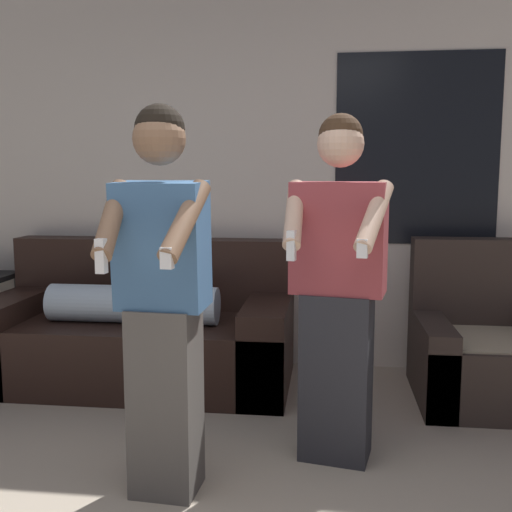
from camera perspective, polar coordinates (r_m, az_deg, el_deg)
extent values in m
cube|color=silver|center=(4.32, -0.21, 7.38)|extent=(6.02, 0.06, 2.70)
cube|color=black|center=(4.30, 15.06, 9.78)|extent=(1.10, 0.01, 1.30)
cube|color=black|center=(4.11, -10.97, -8.80)|extent=(1.99, 0.94, 0.44)
cube|color=black|center=(4.34, -9.68, -1.58)|extent=(1.99, 0.22, 0.49)
cube|color=black|center=(4.42, -21.68, -7.08)|extent=(0.28, 0.94, 0.58)
cube|color=black|center=(3.92, 1.13, -8.41)|extent=(0.28, 0.94, 0.58)
cylinder|color=silver|center=(3.92, -11.62, -4.51)|extent=(1.09, 0.24, 0.24)
cube|color=#332823|center=(3.97, 20.93, -10.00)|extent=(0.82, 0.85, 0.41)
cube|color=#332823|center=(4.16, 20.19, -2.29)|extent=(0.82, 0.20, 0.56)
cube|color=#332823|center=(3.89, 16.34, -9.39)|extent=(0.18, 0.85, 0.51)
cube|color=tan|center=(3.87, 21.23, -7.23)|extent=(0.70, 0.68, 0.01)
cylinder|color=black|center=(4.91, -21.66, -5.36)|extent=(0.04, 0.04, 0.62)
cube|color=#56514C|center=(2.69, -8.59, -13.40)|extent=(0.29, 0.26, 0.82)
cube|color=#3D6693|center=(2.52, -8.95, 1.01)|extent=(0.38, 0.27, 0.54)
sphere|color=brown|center=(2.50, -9.20, 10.98)|extent=(0.22, 0.22, 0.22)
sphere|color=black|center=(2.51, -9.16, 11.84)|extent=(0.21, 0.21, 0.21)
cylinder|color=brown|center=(2.43, -13.60, 3.42)|extent=(0.11, 0.36, 0.31)
cube|color=white|center=(2.30, -14.53, 0.00)|extent=(0.04, 0.04, 0.13)
cylinder|color=brown|center=(2.32, -6.76, 3.39)|extent=(0.16, 0.36, 0.31)
cube|color=white|center=(2.20, -8.47, -0.18)|extent=(0.05, 0.04, 0.08)
cube|color=#28282D|center=(2.99, 7.66, -11.22)|extent=(0.37, 0.30, 0.82)
cube|color=#99383D|center=(2.84, 7.90, 1.71)|extent=(0.47, 0.30, 0.53)
sphere|color=#DBAD8E|center=(2.83, 8.06, 10.52)|extent=(0.22, 0.22, 0.22)
sphere|color=#3D2819|center=(2.84, 8.07, 11.28)|extent=(0.21, 0.21, 0.21)
cylinder|color=#DBAD8E|center=(2.72, 3.65, 3.98)|extent=(0.08, 0.36, 0.31)
cube|color=white|center=(2.58, 3.39, 0.99)|extent=(0.04, 0.04, 0.13)
cylinder|color=#DBAD8E|center=(2.66, 11.20, 3.76)|extent=(0.20, 0.36, 0.31)
cube|color=white|center=(2.52, 10.10, 0.72)|extent=(0.05, 0.04, 0.08)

